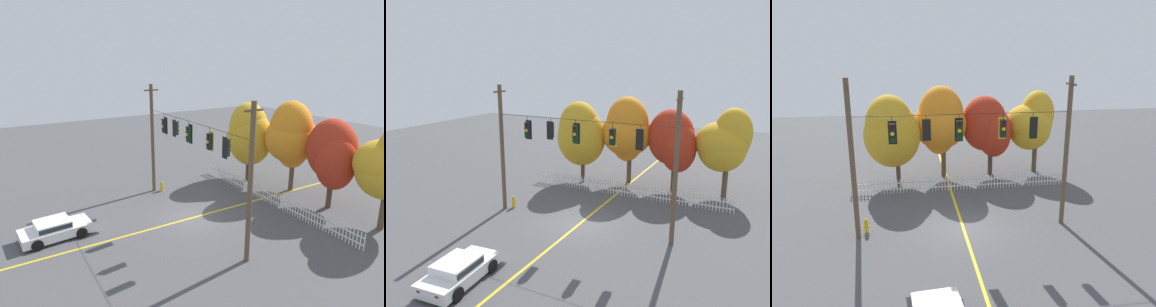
# 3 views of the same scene
# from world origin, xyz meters

# --- Properties ---
(ground) EXTENTS (80.00, 80.00, 0.00)m
(ground) POSITION_xyz_m (0.00, 0.00, 0.00)
(ground) COLOR #4C4C4F
(lane_centerline_stripe) EXTENTS (0.16, 36.00, 0.01)m
(lane_centerline_stripe) POSITION_xyz_m (0.00, 0.00, 0.00)
(lane_centerline_stripe) COLOR gold
(lane_centerline_stripe) RESTS_ON ground
(signal_support_span) EXTENTS (11.67, 1.10, 8.39)m
(signal_support_span) POSITION_xyz_m (0.00, 0.00, 4.28)
(signal_support_span) COLOR brown
(signal_support_span) RESTS_ON ground
(traffic_signal_northbound_secondary) EXTENTS (0.43, 0.38, 1.48)m
(traffic_signal_northbound_secondary) POSITION_xyz_m (-3.64, 0.01, 5.63)
(traffic_signal_northbound_secondary) COLOR black
(traffic_signal_southbound_primary) EXTENTS (0.43, 0.38, 1.30)m
(traffic_signal_southbound_primary) POSITION_xyz_m (-1.92, -0.01, 5.76)
(traffic_signal_southbound_primary) COLOR black
(traffic_signal_westbound_side) EXTENTS (0.43, 0.38, 1.44)m
(traffic_signal_westbound_side) POSITION_xyz_m (-0.24, 0.01, 5.68)
(traffic_signal_westbound_side) COLOR black
(traffic_signal_northbound_primary) EXTENTS (0.43, 0.38, 1.39)m
(traffic_signal_northbound_primary) POSITION_xyz_m (2.09, 0.01, 5.70)
(traffic_signal_northbound_primary) COLOR black
(traffic_signal_eastbound_side) EXTENTS (0.43, 0.38, 1.38)m
(traffic_signal_eastbound_side) POSITION_xyz_m (3.71, -0.01, 5.71)
(traffic_signal_eastbound_side) COLOR black
(white_picket_fence) EXTENTS (15.31, 0.06, 1.04)m
(white_picket_fence) POSITION_xyz_m (0.71, 6.11, 0.52)
(white_picket_fence) COLOR white
(white_picket_fence) RESTS_ON ground
(autumn_maple_near_fence) EXTENTS (4.09, 3.47, 6.67)m
(autumn_maple_near_fence) POSITION_xyz_m (-4.09, 8.23, 4.04)
(autumn_maple_near_fence) COLOR #473828
(autumn_maple_near_fence) RESTS_ON ground
(autumn_maple_mid) EXTENTS (4.09, 3.94, 7.15)m
(autumn_maple_mid) POSITION_xyz_m (-0.41, 9.33, 4.36)
(autumn_maple_mid) COLOR brown
(autumn_maple_mid) RESTS_ON ground
(autumn_oak_far_east) EXTENTS (3.86, 3.24, 6.29)m
(autumn_oak_far_east) POSITION_xyz_m (3.36, 9.41, 3.86)
(autumn_oak_far_east) COLOR #473828
(autumn_oak_far_east) RESTS_ON ground
(parked_car) EXTENTS (2.19, 4.09, 1.15)m
(parked_car) POSITION_xyz_m (-1.95, -8.15, 0.60)
(parked_car) COLOR white
(parked_car) RESTS_ON ground
(fire_hydrant) EXTENTS (0.38, 0.22, 0.82)m
(fire_hydrant) POSITION_xyz_m (-5.32, 0.49, 0.41)
(fire_hydrant) COLOR gold
(fire_hydrant) RESTS_ON ground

